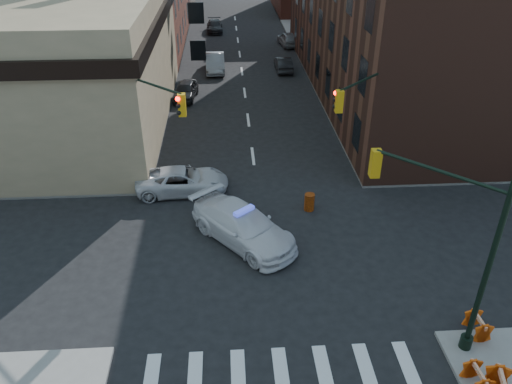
{
  "coord_description": "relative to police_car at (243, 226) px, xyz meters",
  "views": [
    {
      "loc": [
        -1.62,
        -18.56,
        14.32
      ],
      "look_at": [
        -0.32,
        1.79,
        2.2
      ],
      "focal_mm": 35.0,
      "sensor_mm": 36.0,
      "label": 1
    }
  ],
  "objects": [
    {
      "name": "pickup",
      "position": [
        -3.19,
        4.85,
        -0.15
      ],
      "size": [
        5.19,
        2.54,
        1.42
      ],
      "primitive_type": "imported",
      "rotation": [
        0.0,
        0.0,
        1.61
      ],
      "color": "silver",
      "rests_on": "ground"
    },
    {
      "name": "signal_pole_se",
      "position": [
        7.02,
        -6.47,
        3.76
      ],
      "size": [
        5.4,
        5.27,
        8.0
      ],
      "rotation": [
        0.0,
        0.0,
        2.36
      ],
      "color": "black",
      "rests_on": "sidewalk_se"
    },
    {
      "name": "parked_car_wfar",
      "position": [
        -1.51,
        27.26,
        -0.04
      ],
      "size": [
        1.83,
        4.97,
        1.62
      ],
      "primitive_type": "imported",
      "rotation": [
        0.0,
        0.0,
        0.02
      ],
      "color": "gray",
      "rests_on": "ground"
    },
    {
      "name": "pedestrian_a",
      "position": [
        -8.11,
        6.53,
        0.23
      ],
      "size": [
        0.78,
        0.62,
        1.87
      ],
      "primitive_type": "imported",
      "rotation": [
        0.0,
        0.0,
        -0.27
      ],
      "color": "black",
      "rests_on": "sidewalk_nw"
    },
    {
      "name": "parked_car_efar",
      "position": [
        6.49,
        36.21,
        -0.1
      ],
      "size": [
        2.35,
        4.61,
        1.5
      ],
      "primitive_type": "imported",
      "rotation": [
        0.0,
        0.0,
        3.27
      ],
      "color": "gray",
      "rests_on": "ground"
    },
    {
      "name": "ground",
      "position": [
        0.99,
        -0.95,
        -0.86
      ],
      "size": [
        140.0,
        140.0,
        0.0
      ],
      "primitive_type": "plane",
      "color": "black",
      "rests_on": "ground"
    },
    {
      "name": "police_car",
      "position": [
        0.0,
        0.0,
        0.0
      ],
      "size": [
        5.61,
        6.07,
        1.71
      ],
      "primitive_type": "imported",
      "rotation": [
        0.0,
        0.0,
        0.69
      ],
      "color": "silver",
      "rests_on": "ground"
    },
    {
      "name": "parked_car_wdeep",
      "position": [
        -1.69,
        43.31,
        -0.19
      ],
      "size": [
        1.98,
        4.65,
        1.34
      ],
      "primitive_type": "imported",
      "rotation": [
        0.0,
        0.0,
        0.02
      ],
      "color": "black",
      "rests_on": "ground"
    },
    {
      "name": "sidewalk_nw",
      "position": [
        -22.01,
        31.8,
        -0.78
      ],
      "size": [
        34.0,
        54.5,
        0.15
      ],
      "primitive_type": "cube",
      "color": "gray",
      "rests_on": "ground"
    },
    {
      "name": "commercial_row_ne",
      "position": [
        13.99,
        21.55,
        6.14
      ],
      "size": [
        14.0,
        34.0,
        14.0
      ],
      "primitive_type": "cube",
      "color": "#48271C",
      "rests_on": "ground"
    },
    {
      "name": "tree_ne_near",
      "position": [
        8.49,
        25.05,
        2.63
      ],
      "size": [
        3.0,
        3.0,
        4.85
      ],
      "color": "black",
      "rests_on": "sidewalk_ne"
    },
    {
      "name": "pedestrian_c",
      "position": [
        -8.92,
        5.05,
        0.11
      ],
      "size": [
        1.02,
        0.59,
        1.63
      ],
      "primitive_type": "imported",
      "rotation": [
        0.0,
        0.0,
        0.22
      ],
      "color": "#1D202C",
      "rests_on": "sidewalk_nw"
    },
    {
      "name": "tree_ne_far",
      "position": [
        8.49,
        33.05,
        2.63
      ],
      "size": [
        3.0,
        3.0,
        4.85
      ],
      "color": "black",
      "rests_on": "sidewalk_ne"
    },
    {
      "name": "barrel_road",
      "position": [
        3.59,
        2.54,
        -0.38
      ],
      "size": [
        0.59,
        0.59,
        0.94
      ],
      "primitive_type": "cylinder",
      "rotation": [
        0.0,
        0.0,
        0.12
      ],
      "color": "#EE4B0B",
      "rests_on": "ground"
    },
    {
      "name": "parked_car_wnear",
      "position": [
        -3.88,
        19.95,
        -0.16
      ],
      "size": [
        2.16,
        4.25,
        1.39
      ],
      "primitive_type": "imported",
      "rotation": [
        0.0,
        0.0,
        -0.13
      ],
      "color": "black",
      "rests_on": "ground"
    },
    {
      "name": "bank_building",
      "position": [
        -16.01,
        15.55,
        3.64
      ],
      "size": [
        22.0,
        22.0,
        9.0
      ],
      "primitive_type": "cube",
      "color": "#9B8665",
      "rests_on": "ground"
    },
    {
      "name": "signal_pole_nw",
      "position": [
        -4.86,
        4.39,
        3.48
      ],
      "size": [
        3.58,
        3.67,
        8.0
      ],
      "rotation": [
        0.0,
        0.0,
        -0.79
      ],
      "color": "black",
      "rests_on": "sidewalk_nw"
    },
    {
      "name": "barrel_bank",
      "position": [
        -3.75,
        5.08,
        -0.35
      ],
      "size": [
        0.69,
        0.69,
        1.02
      ],
      "primitive_type": "cylinder",
      "rotation": [
        0.0,
        0.0,
        0.23
      ],
      "color": "red",
      "rests_on": "ground"
    },
    {
      "name": "sidewalk_ne",
      "position": [
        23.99,
        31.8,
        -0.78
      ],
      "size": [
        34.0,
        54.5,
        0.15
      ],
      "primitive_type": "cube",
      "color": "gray",
      "rests_on": "ground"
    },
    {
      "name": "barricade_se_a",
      "position": [
        8.46,
        -6.65,
        -0.3
      ],
      "size": [
        0.58,
        1.1,
        0.81
      ],
      "primitive_type": null,
      "rotation": [
        0.0,
        0.0,
        1.61
      ],
      "color": "red",
      "rests_on": "sidewalk_se"
    },
    {
      "name": "parked_car_enear",
      "position": [
        4.92,
        26.97,
        -0.2
      ],
      "size": [
        1.47,
        4.02,
        1.32
      ],
      "primitive_type": "imported",
      "rotation": [
        0.0,
        0.0,
        3.16
      ],
      "color": "black",
      "rests_on": "ground"
    },
    {
      "name": "pedestrian_b",
      "position": [
        -7.77,
        5.71,
        0.12
      ],
      "size": [
        0.92,
        0.79,
        1.65
      ],
      "primitive_type": "imported",
      "rotation": [
        0.0,
        0.0,
        0.22
      ],
      "color": "black",
      "rests_on": "sidewalk_nw"
    },
    {
      "name": "signal_pole_ne",
      "position": [
        6.82,
        4.4,
        3.48
      ],
      "size": [
        3.67,
        3.58,
        8.0
      ],
      "rotation": [
        0.0,
        0.0,
        -2.36
      ],
      "color": "black",
      "rests_on": "sidewalk_ne"
    },
    {
      "name": "barricade_nw_a",
      "position": [
        -7.25,
        7.05,
        -0.28
      ],
      "size": [
        1.19,
        0.7,
        0.85
      ],
      "primitive_type": null,
      "rotation": [
        0.0,
        0.0,
        0.12
      ],
      "color": "#CA4609",
      "rests_on": "sidewalk_nw"
    },
    {
      "name": "barricade_nw_b",
      "position": [
        -10.7,
        5.29,
        -0.29
      ],
      "size": [
        1.19,
        0.73,
        0.83
      ],
      "primitive_type": null,
      "rotation": [
        0.0,
        0.0,
        0.16
      ],
      "color": "#C14D09",
      "rests_on": "sidewalk_nw"
    },
    {
      "name": "barricade_se_b",
      "position": [
        7.39,
        -8.96,
        -0.3
      ],
      "size": [
        0.59,
        1.1,
        0.81
      ],
      "primitive_type": null,
      "rotation": [
        0.0,
        0.0,
        1.62
      ],
      "color": "orange",
      "rests_on": "sidewalk_se"
    }
  ]
}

